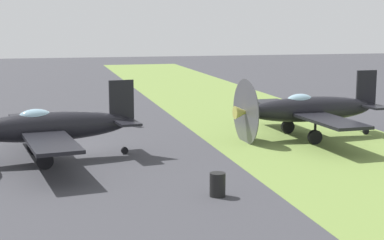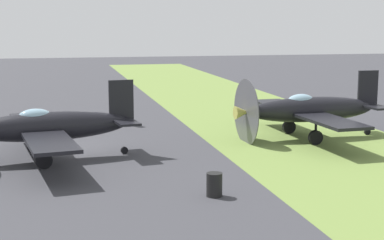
# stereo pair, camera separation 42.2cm
# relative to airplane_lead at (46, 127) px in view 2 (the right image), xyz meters

# --- Properties ---
(ground_plane) EXTENTS (160.00, 160.00, 0.00)m
(ground_plane) POSITION_rel_airplane_lead_xyz_m (2.25, -1.18, -1.61)
(ground_plane) COLOR #38383D
(grass_verge) EXTENTS (120.00, 11.00, 0.01)m
(grass_verge) POSITION_rel_airplane_lead_xyz_m (2.25, -13.95, -1.61)
(grass_verge) COLOR olive
(grass_verge) RESTS_ON ground
(airplane_lead) EXTENTS (10.88, 8.65, 3.85)m
(airplane_lead) POSITION_rel_airplane_lead_xyz_m (0.00, 0.00, 0.00)
(airplane_lead) COLOR black
(airplane_lead) RESTS_ON ground
(airplane_wingman) EXTENTS (10.97, 8.68, 3.91)m
(airplane_wingman) POSITION_rel_airplane_lead_xyz_m (2.19, -14.21, 0.02)
(airplane_wingman) COLOR black
(airplane_wingman) RESTS_ON ground
(ground_crew_chief) EXTENTS (0.62, 0.38, 1.73)m
(ground_crew_chief) POSITION_rel_airplane_lead_xyz_m (8.61, -4.93, -0.70)
(ground_crew_chief) COLOR #847A5B
(ground_crew_chief) RESTS_ON ground
(fuel_drum) EXTENTS (0.60, 0.60, 0.90)m
(fuel_drum) POSITION_rel_airplane_lead_xyz_m (-7.47, -6.16, -1.16)
(fuel_drum) COLOR black
(fuel_drum) RESTS_ON ground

